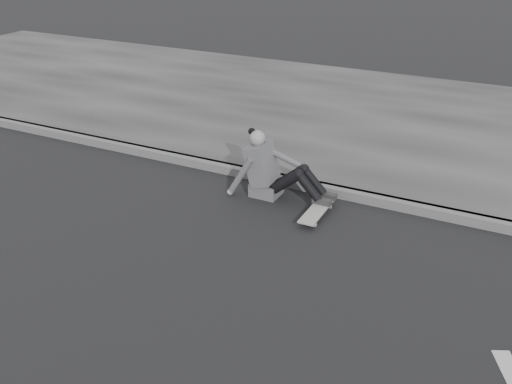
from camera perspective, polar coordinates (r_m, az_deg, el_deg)
ground at (r=5.42m, az=-0.64°, el=-11.49°), size 80.00×80.00×0.00m
curb at (r=7.43m, az=8.46°, el=-0.02°), size 24.00×0.16×0.12m
sidewalk at (r=10.14m, az=14.03°, el=6.77°), size 24.00×6.00×0.12m
skateboard at (r=6.92m, az=6.13°, el=-1.87°), size 0.20×0.78×0.09m
seated_woman at (r=7.24m, az=1.51°, el=2.19°), size 1.38×0.46×0.88m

